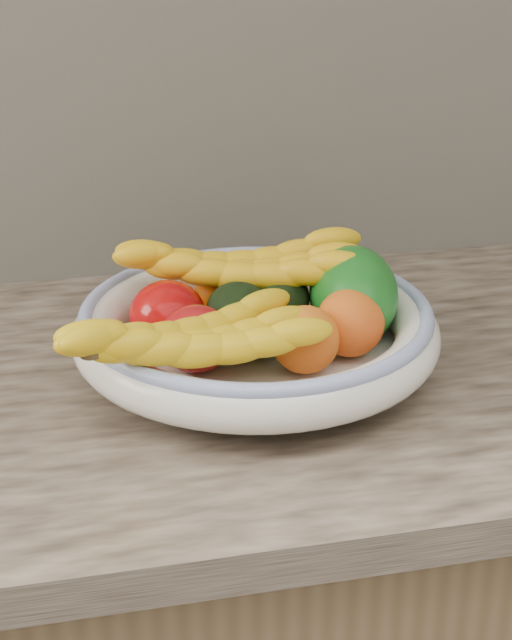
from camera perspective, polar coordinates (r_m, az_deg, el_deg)
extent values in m
cube|color=tan|center=(1.09, -0.23, -3.42)|extent=(2.44, 0.66, 0.04)
cube|color=beige|center=(1.29, -3.23, 13.62)|extent=(2.40, 0.02, 0.50)
cylinder|color=white|center=(1.06, 0.00, -2.57)|extent=(0.13, 0.13, 0.02)
cylinder|color=white|center=(1.05, 0.00, -1.89)|extent=(0.32, 0.32, 0.01)
torus|color=white|center=(1.04, 0.00, -0.60)|extent=(0.39, 0.39, 0.05)
torus|color=#3D55AC|center=(1.03, 0.00, 0.51)|extent=(0.37, 0.37, 0.02)
ellipsoid|color=orange|center=(1.12, -2.22, 1.51)|extent=(0.06, 0.06, 0.05)
ellipsoid|color=#DF5804|center=(1.14, -0.05, 1.93)|extent=(0.06, 0.06, 0.04)
ellipsoid|color=#FF5405|center=(1.11, -0.48, 1.34)|extent=(0.06, 0.06, 0.05)
ellipsoid|color=#B10809|center=(1.05, -5.17, 0.28)|extent=(0.11, 0.11, 0.07)
ellipsoid|color=#A60F13|center=(0.99, -3.52, -1.08)|extent=(0.09, 0.09, 0.07)
ellipsoid|color=black|center=(1.03, -0.77, 0.11)|extent=(0.10, 0.12, 0.07)
ellipsoid|color=black|center=(1.08, 1.49, 1.18)|extent=(0.09, 0.10, 0.06)
ellipsoid|color=#105814|center=(1.07, 5.67, 1.52)|extent=(0.13, 0.15, 0.13)
ellipsoid|color=orange|center=(0.98, 2.88, -1.15)|extent=(0.07, 0.07, 0.07)
ellipsoid|color=orange|center=(1.02, 5.50, -0.16)|extent=(0.09, 0.09, 0.07)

